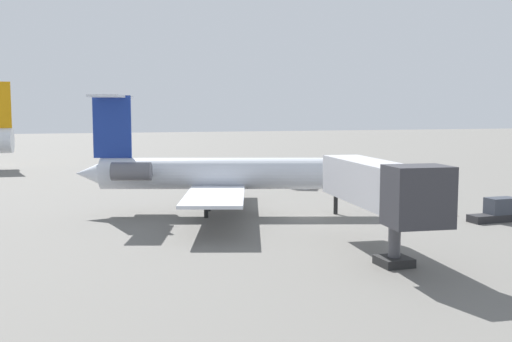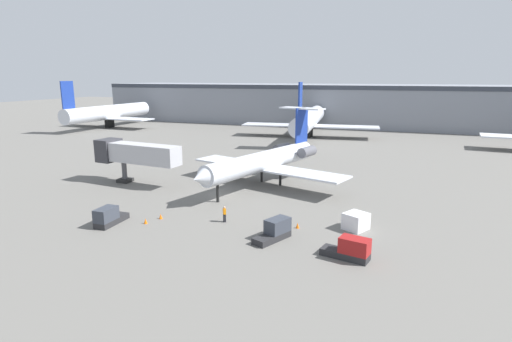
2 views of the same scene
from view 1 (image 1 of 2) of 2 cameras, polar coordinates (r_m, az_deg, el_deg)
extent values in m
cube|color=#66635E|center=(50.27, 4.93, -4.39)|extent=(400.00, 400.00, 0.10)
cylinder|color=silver|center=(50.50, -2.45, -0.23)|extent=(9.05, 21.81, 2.67)
cone|color=silver|center=(51.46, 10.80, -0.22)|extent=(3.07, 2.85, 2.54)
cone|color=silver|center=(52.27, -15.60, -0.24)|extent=(2.94, 3.15, 2.27)
cube|color=silver|center=(56.86, -3.24, -0.61)|extent=(11.71, 7.42, 0.24)
cube|color=silver|center=(44.48, -4.00, -2.41)|extent=(11.71, 7.42, 0.24)
cylinder|color=#595960|center=(53.54, -10.96, 0.44)|extent=(2.38, 3.50, 1.50)
cylinder|color=#595960|center=(49.17, -11.90, -0.05)|extent=(2.38, 3.50, 1.50)
cube|color=navy|center=(51.56, -13.68, 4.16)|extent=(1.17, 3.13, 5.27)
cube|color=silver|center=(51.55, -13.74, 6.97)|extent=(7.21, 4.30, 0.20)
cylinder|color=black|center=(51.30, 7.68, -2.92)|extent=(0.36, 0.36, 2.18)
cylinder|color=black|center=(52.49, -4.56, -2.69)|extent=(0.36, 0.36, 2.18)
cylinder|color=black|center=(49.34, -4.82, -3.24)|extent=(0.36, 0.36, 2.18)
cube|color=#ADADB2|center=(37.17, 11.29, -1.15)|extent=(12.47, 3.86, 2.60)
cube|color=#333338|center=(32.02, 15.30, -2.35)|extent=(2.72, 3.43, 3.20)
cylinder|color=#4C4C51|center=(34.87, 13.18, -6.39)|extent=(0.70, 0.70, 3.10)
cube|color=#262626|center=(35.17, 13.13, -8.46)|extent=(1.80, 1.80, 0.50)
cube|color=black|center=(57.35, 11.59, -2.74)|extent=(0.39, 0.40, 0.85)
cube|color=orange|center=(57.25, 11.60, -2.02)|extent=(0.45, 0.48, 0.60)
sphere|color=tan|center=(57.19, 11.61, -1.60)|extent=(0.24, 0.24, 0.24)
cube|color=#262628|center=(51.11, 21.80, -4.22)|extent=(1.48, 4.03, 0.60)
cube|color=#333842|center=(51.48, 22.52, -3.10)|extent=(1.45, 2.43, 1.30)
cube|color=#262628|center=(70.79, 9.61, -1.20)|extent=(4.21, 2.23, 0.60)
cube|color=maroon|center=(71.45, 9.46, -0.36)|extent=(2.65, 1.89, 1.30)
cube|color=#262628|center=(64.12, 11.26, -1.95)|extent=(2.88, 4.23, 0.60)
cube|color=#333842|center=(63.93, 10.56, -1.10)|extent=(2.24, 2.76, 1.30)
cube|color=silver|center=(67.85, 4.33, -0.98)|extent=(2.76, 2.82, 1.65)
cone|color=orange|center=(52.98, 18.61, -3.79)|extent=(0.36, 0.36, 0.55)
cone|color=orange|center=(52.47, 16.61, -3.82)|extent=(0.36, 0.36, 0.55)
cone|color=orange|center=(63.64, 7.59, -1.97)|extent=(0.36, 0.36, 0.55)
camera|label=2|loc=(93.00, 26.87, 8.86)|focal=28.97mm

